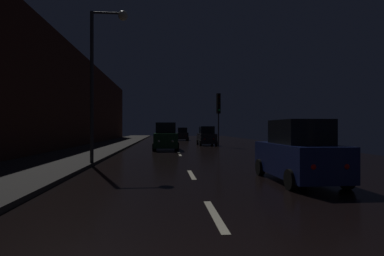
{
  "coord_description": "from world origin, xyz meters",
  "views": [
    {
      "loc": [
        -0.98,
        -2.83,
        1.7
      ],
      "look_at": [
        0.95,
        18.42,
        1.74
      ],
      "focal_mm": 28.23,
      "sensor_mm": 36.0,
      "label": 1
    }
  ],
  "objects_px": {
    "streetlamp_overhead": "(102,62)",
    "traffic_light_far_right": "(219,108)",
    "car_approaching_headlights": "(166,137)",
    "car_distant_taillights": "(182,134)",
    "car_parked_right_far": "(207,137)",
    "car_parked_right_near": "(298,153)"
  },
  "relations": [
    {
      "from": "streetlamp_overhead",
      "to": "traffic_light_far_right",
      "type": "bearing_deg",
      "value": 60.57
    },
    {
      "from": "car_approaching_headlights",
      "to": "streetlamp_overhead",
      "type": "bearing_deg",
      "value": -16.13
    },
    {
      "from": "car_approaching_headlights",
      "to": "car_distant_taillights",
      "type": "distance_m",
      "value": 19.14
    },
    {
      "from": "car_parked_right_far",
      "to": "traffic_light_far_right",
      "type": "bearing_deg",
      "value": -161.89
    },
    {
      "from": "car_approaching_headlights",
      "to": "car_parked_right_near",
      "type": "bearing_deg",
      "value": 15.75
    },
    {
      "from": "traffic_light_far_right",
      "to": "car_parked_right_far",
      "type": "relative_size",
      "value": 1.31
    },
    {
      "from": "streetlamp_overhead",
      "to": "car_distant_taillights",
      "type": "height_order",
      "value": "streetlamp_overhead"
    },
    {
      "from": "streetlamp_overhead",
      "to": "car_approaching_headlights",
      "type": "xyz_separation_m",
      "value": [
        2.92,
        10.1,
        -3.73
      ]
    },
    {
      "from": "car_parked_right_far",
      "to": "streetlamp_overhead",
      "type": "bearing_deg",
      "value": 156.67
    },
    {
      "from": "traffic_light_far_right",
      "to": "car_approaching_headlights",
      "type": "distance_m",
      "value": 6.9
    },
    {
      "from": "traffic_light_far_right",
      "to": "car_parked_right_far",
      "type": "distance_m",
      "value": 3.8
    },
    {
      "from": "streetlamp_overhead",
      "to": "car_parked_right_near",
      "type": "xyz_separation_m",
      "value": [
        7.12,
        -4.77,
        -3.82
      ]
    },
    {
      "from": "traffic_light_far_right",
      "to": "streetlamp_overhead",
      "type": "bearing_deg",
      "value": -41.85
    },
    {
      "from": "traffic_light_far_right",
      "to": "car_distant_taillights",
      "type": "distance_m",
      "value": 15.52
    },
    {
      "from": "traffic_light_far_right",
      "to": "car_parked_right_far",
      "type": "xyz_separation_m",
      "value": [
        -0.8,
        2.46,
        -2.78
      ]
    },
    {
      "from": "car_approaching_headlights",
      "to": "car_parked_right_far",
      "type": "distance_m",
      "value": 7.65
    },
    {
      "from": "car_distant_taillights",
      "to": "car_parked_right_near",
      "type": "bearing_deg",
      "value": -177.02
    },
    {
      "from": "car_parked_right_near",
      "to": "car_parked_right_far",
      "type": "relative_size",
      "value": 1.03
    },
    {
      "from": "car_approaching_headlights",
      "to": "traffic_light_far_right",
      "type": "bearing_deg",
      "value": 128.23
    },
    {
      "from": "car_distant_taillights",
      "to": "car_parked_right_near",
      "type": "height_order",
      "value": "car_parked_right_near"
    },
    {
      "from": "streetlamp_overhead",
      "to": "car_parked_right_near",
      "type": "distance_m",
      "value": 9.38
    },
    {
      "from": "traffic_light_far_right",
      "to": "streetlamp_overhead",
      "type": "xyz_separation_m",
      "value": [
        -7.92,
        -14.04,
        1.07
      ]
    }
  ]
}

